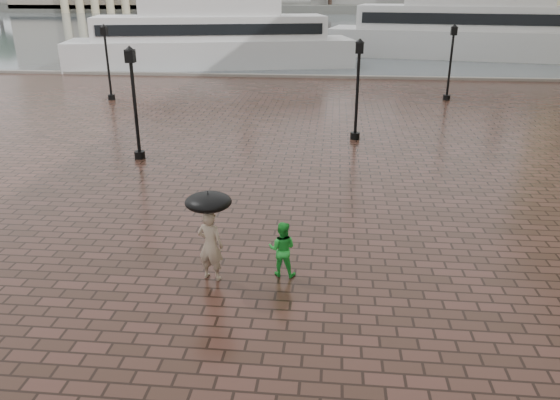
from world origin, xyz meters
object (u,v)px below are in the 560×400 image
object	(u,v)px
street_lamps	(268,76)
adult_pedestrian	(211,245)
ferry_far	(474,29)
child_pedestrian	(282,249)
ferry_near	(212,38)

from	to	relation	value
street_lamps	adult_pedestrian	distance (m)	17.10
ferry_far	child_pedestrian	bearing A→B (deg)	-97.46
adult_pedestrian	ferry_near	size ratio (longest dim) A/B	0.07
child_pedestrian	ferry_far	distance (m)	47.67
street_lamps	child_pedestrian	bearing A→B (deg)	-82.04
street_lamps	ferry_far	distance (m)	33.27
adult_pedestrian	ferry_far	bearing A→B (deg)	-94.04
ferry_far	ferry_near	bearing A→B (deg)	-149.31
street_lamps	ferry_near	world-z (taller)	ferry_near
adult_pedestrian	ferry_near	distance (m)	37.62
adult_pedestrian	ferry_near	world-z (taller)	ferry_near
child_pedestrian	ferry_near	size ratio (longest dim) A/B	0.06
child_pedestrian	ferry_far	bearing A→B (deg)	-102.53
ferry_near	adult_pedestrian	bearing A→B (deg)	-90.57
ferry_far	adult_pedestrian	bearing A→B (deg)	-99.24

